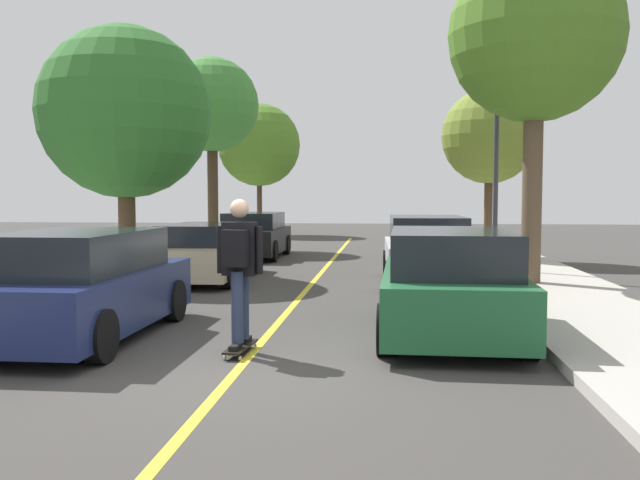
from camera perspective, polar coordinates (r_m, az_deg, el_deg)
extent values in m
plane|color=#3D3A38|center=(7.78, -6.93, -10.79)|extent=(80.00, 80.00, 0.00)
cube|color=gold|center=(11.63, -2.61, -5.89)|extent=(0.12, 39.20, 0.01)
cube|color=navy|center=(9.87, -19.51, -4.60)|extent=(1.90, 4.10, 0.75)
cube|color=black|center=(9.71, -19.85, -0.91)|extent=(1.67, 2.72, 0.54)
cylinder|color=black|center=(8.34, -17.99, -7.70)|extent=(0.22, 0.64, 0.64)
cylinder|color=black|center=(10.81, -12.17, -5.00)|extent=(0.22, 0.64, 0.64)
cylinder|color=black|center=(11.48, -20.56, -4.65)|extent=(0.22, 0.64, 0.64)
cube|color=#BCAD89|center=(15.90, -9.59, -1.50)|extent=(1.88, 4.37, 0.66)
cube|color=black|center=(15.83, -9.63, 0.51)|extent=(1.63, 2.72, 0.46)
cylinder|color=black|center=(14.30, -7.76, -2.82)|extent=(0.23, 0.64, 0.64)
cylinder|color=black|center=(14.75, -14.12, -2.70)|extent=(0.23, 0.64, 0.64)
cylinder|color=black|center=(17.17, -5.69, -1.71)|extent=(0.23, 0.64, 0.64)
cylinder|color=black|center=(17.54, -11.07, -1.65)|extent=(0.23, 0.64, 0.64)
cube|color=black|center=(21.38, -5.60, -0.02)|extent=(1.82, 4.03, 0.74)
cube|color=black|center=(21.46, -5.56, 1.64)|extent=(1.60, 2.41, 0.50)
cylinder|color=black|center=(19.96, -3.95, -0.94)|extent=(0.22, 0.64, 0.64)
cylinder|color=black|center=(20.31, -8.65, -0.89)|extent=(0.22, 0.64, 0.64)
cylinder|color=black|center=(22.55, -2.85, -0.40)|extent=(0.22, 0.64, 0.64)
cylinder|color=black|center=(22.85, -7.04, -0.36)|extent=(0.22, 0.64, 0.64)
cube|color=#1E5B33|center=(9.66, 10.80, -4.66)|extent=(1.90, 4.09, 0.73)
cube|color=black|center=(9.43, 10.91, -0.90)|extent=(1.65, 2.71, 0.56)
cylinder|color=black|center=(10.98, 5.91, -4.80)|extent=(0.23, 0.64, 0.64)
cylinder|color=black|center=(11.08, 14.70, -4.82)|extent=(0.23, 0.64, 0.64)
cylinder|color=black|center=(8.37, 5.57, -7.49)|extent=(0.23, 0.64, 0.64)
cylinder|color=black|center=(8.50, 17.12, -7.47)|extent=(0.23, 0.64, 0.64)
cube|color=#B7B7BC|center=(15.15, 8.94, -1.59)|extent=(1.85, 4.07, 0.74)
cube|color=black|center=(15.10, 8.96, 0.90)|extent=(1.61, 2.63, 0.57)
cylinder|color=black|center=(16.44, 5.70, -1.95)|extent=(0.23, 0.64, 0.64)
cylinder|color=black|center=(16.56, 11.41, -1.97)|extent=(0.23, 0.64, 0.64)
cylinder|color=black|center=(13.82, 5.95, -3.04)|extent=(0.23, 0.64, 0.64)
cylinder|color=black|center=(13.96, 12.72, -3.04)|extent=(0.23, 0.64, 0.64)
cylinder|color=#4C3823|center=(17.13, -15.90, 2.17)|extent=(0.41, 0.41, 2.76)
sphere|color=#2D6B28|center=(17.24, -16.05, 10.24)|extent=(4.12, 4.12, 4.12)
cylinder|color=#3D2D1E|center=(24.93, -8.98, 4.21)|extent=(0.38, 0.38, 4.05)
sphere|color=#3D7F33|center=(25.14, -9.05, 11.15)|extent=(3.36, 3.36, 3.36)
cylinder|color=#3D2D1E|center=(33.70, -5.10, 3.40)|extent=(0.25, 0.25, 3.22)
sphere|color=#4C7A23|center=(33.79, -5.13, 7.95)|extent=(4.04, 4.04, 4.04)
cylinder|color=brown|center=(14.78, 17.38, 4.24)|extent=(0.40, 0.40, 3.96)
sphere|color=#4C7A23|center=(15.14, 17.62, 16.08)|extent=(3.54, 3.54, 3.54)
cylinder|color=#4C3823|center=(20.82, 13.94, 2.62)|extent=(0.24, 0.24, 2.88)
sphere|color=olive|center=(20.89, 14.03, 8.46)|extent=(2.81, 2.81, 2.81)
cylinder|color=#38383D|center=(17.10, 14.55, 5.73)|extent=(0.12, 0.12, 4.87)
cube|color=#EAE5C6|center=(17.38, 14.69, 14.17)|extent=(0.36, 0.24, 0.20)
cube|color=black|center=(8.52, -6.69, -8.86)|extent=(0.28, 0.85, 0.02)
cylinder|color=beige|center=(8.88, -6.66, -8.77)|extent=(0.03, 0.06, 0.06)
cylinder|color=beige|center=(8.83, -5.46, -8.83)|extent=(0.03, 0.06, 0.06)
cylinder|color=beige|center=(8.25, -8.00, -9.76)|extent=(0.03, 0.06, 0.06)
cylinder|color=beige|center=(8.19, -6.71, -9.84)|extent=(0.03, 0.06, 0.06)
cube|color=#99999E|center=(8.85, -6.06, -8.55)|extent=(0.10, 0.05, 0.02)
cube|color=#99999E|center=(8.21, -7.36, -9.52)|extent=(0.10, 0.05, 0.02)
cube|color=black|center=(8.72, -6.28, -8.29)|extent=(0.12, 0.27, 0.06)
cube|color=black|center=(8.31, -7.12, -8.90)|extent=(0.12, 0.27, 0.06)
cylinder|color=#283351|center=(8.54, -6.48, -5.36)|extent=(0.16, 0.16, 0.87)
cylinder|color=#283351|center=(8.31, -6.95, -5.62)|extent=(0.16, 0.16, 0.87)
cube|color=black|center=(8.34, -6.75, -0.73)|extent=(0.41, 0.25, 0.65)
sphere|color=tan|center=(8.32, -6.78, 2.64)|extent=(0.23, 0.23, 0.23)
cylinder|color=black|center=(8.42, -8.35, -0.80)|extent=(0.10, 0.10, 0.58)
cylinder|color=black|center=(8.28, -5.12, -0.85)|extent=(0.10, 0.10, 0.58)
cube|color=black|center=(8.15, -7.15, -0.69)|extent=(0.31, 0.20, 0.44)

